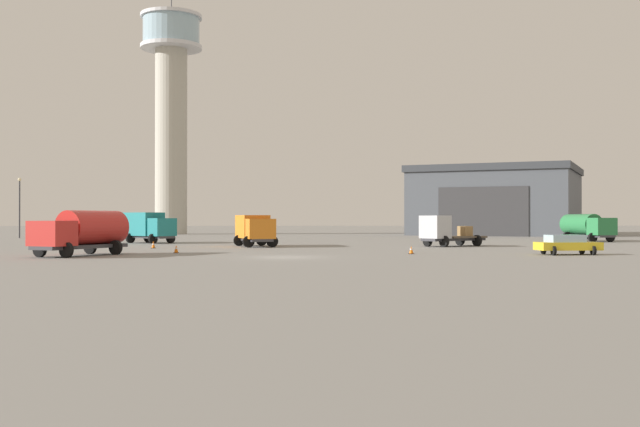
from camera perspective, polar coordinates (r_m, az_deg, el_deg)
name	(u,v)px	position (r m, az deg, el deg)	size (l,w,h in m)	color
ground_plane	(284,257)	(48.01, -2.74, -3.36)	(400.00, 400.00, 0.00)	gray
control_tower	(171,101)	(121.41, -11.33, 8.49)	(9.65, 9.65, 38.77)	#B2AD9E
hangar	(497,201)	(116.90, 13.39, 0.94)	(30.81, 29.97, 10.26)	#4C5159
truck_box_orange	(255,229)	(66.41, -5.04, -1.17)	(4.07, 6.48, 2.79)	#38383D
truck_fuel_tanker_red	(83,231)	(52.41, -17.71, -1.28)	(5.53, 7.34, 3.04)	#38383D
truck_fuel_tanker_green	(586,226)	(85.98, 19.74, -0.91)	(4.02, 7.51, 2.98)	#38383D
truck_box_teal	(149,226)	(77.32, -13.01, -0.96)	(5.77, 5.60, 3.10)	#38383D
truck_flatbed_silver	(445,232)	(67.01, 9.53, -1.38)	(6.57, 5.26, 2.75)	#38383D
car_yellow	(567,244)	(53.88, 18.41, -2.23)	(4.38, 2.46, 1.37)	gold
light_post_west	(20,202)	(101.43, -22.03, 0.85)	(0.44, 0.44, 7.64)	#38383D
traffic_cone_near_left	(153,245)	(63.71, -12.65, -2.34)	(0.36, 0.36, 0.62)	black
traffic_cone_near_right	(176,249)	(54.64, -10.96, -2.69)	(0.36, 0.36, 0.59)	black
traffic_cone_mid_apron	(411,250)	(52.67, 7.01, -2.78)	(0.36, 0.36, 0.58)	black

